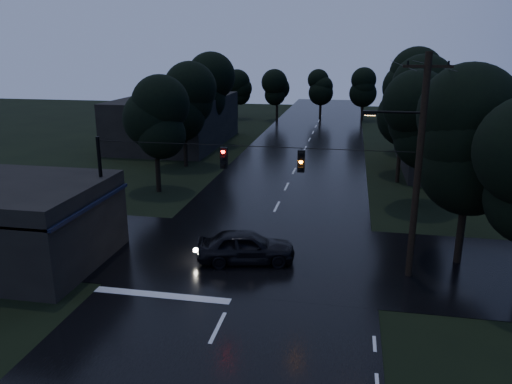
% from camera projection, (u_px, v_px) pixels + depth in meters
% --- Properties ---
extents(main_road, '(12.00, 120.00, 0.02)m').
position_uv_depth(main_road, '(294.00, 171.00, 42.33)').
color(main_road, black).
rests_on(main_road, ground).
extents(cross_street, '(60.00, 9.00, 0.02)m').
position_uv_depth(cross_street, '(254.00, 255.00, 25.36)').
color(cross_street, black).
rests_on(cross_street, ground).
extents(building_far_right, '(10.00, 14.00, 4.40)m').
position_uv_depth(building_far_right, '(462.00, 143.00, 42.96)').
color(building_far_right, black).
rests_on(building_far_right, ground).
extents(building_far_left, '(10.00, 16.00, 5.00)m').
position_uv_depth(building_far_left, '(176.00, 121.00, 53.57)').
color(building_far_left, black).
rests_on(building_far_left, ground).
extents(utility_pole_main, '(3.50, 0.30, 10.00)m').
position_uv_depth(utility_pole_main, '(416.00, 165.00, 21.60)').
color(utility_pole_main, black).
rests_on(utility_pole_main, ground).
extents(utility_pole_far, '(2.00, 0.30, 7.50)m').
position_uv_depth(utility_pole_far, '(401.00, 133.00, 37.86)').
color(utility_pole_far, black).
rests_on(utility_pole_far, ground).
extents(anchor_pole_left, '(0.18, 0.18, 6.00)m').
position_uv_depth(anchor_pole_left, '(103.00, 196.00, 24.92)').
color(anchor_pole_left, black).
rests_on(anchor_pole_left, ground).
extents(span_signals, '(15.00, 0.37, 1.12)m').
position_uv_depth(span_signals, '(261.00, 159.00, 22.83)').
color(span_signals, black).
rests_on(span_signals, ground).
extents(tree_corner_near, '(4.48, 4.48, 9.44)m').
position_uv_depth(tree_corner_near, '(472.00, 142.00, 22.82)').
color(tree_corner_near, black).
rests_on(tree_corner_near, ground).
extents(tree_left_a, '(3.92, 3.92, 8.26)m').
position_uv_depth(tree_left_a, '(155.00, 120.00, 34.93)').
color(tree_left_a, black).
rests_on(tree_left_a, ground).
extents(tree_left_b, '(4.20, 4.20, 8.85)m').
position_uv_depth(tree_left_b, '(184.00, 102.00, 42.48)').
color(tree_left_b, black).
rests_on(tree_left_b, ground).
extents(tree_left_c, '(4.48, 4.48, 9.44)m').
position_uv_depth(tree_left_c, '(209.00, 88.00, 51.90)').
color(tree_left_c, black).
rests_on(tree_left_c, ground).
extents(tree_right_a, '(4.20, 4.20, 8.85)m').
position_uv_depth(tree_right_a, '(423.00, 121.00, 31.59)').
color(tree_right_a, black).
rests_on(tree_right_a, ground).
extents(tree_right_b, '(4.48, 4.48, 9.44)m').
position_uv_depth(tree_right_b, '(418.00, 102.00, 38.91)').
color(tree_right_b, black).
rests_on(tree_right_b, ground).
extents(tree_right_c, '(4.76, 4.76, 10.03)m').
position_uv_depth(tree_right_c, '(413.00, 87.00, 48.13)').
color(tree_right_c, black).
rests_on(tree_right_c, ground).
extents(car, '(5.05, 2.89, 1.62)m').
position_uv_depth(car, '(246.00, 246.00, 24.32)').
color(car, black).
rests_on(car, ground).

